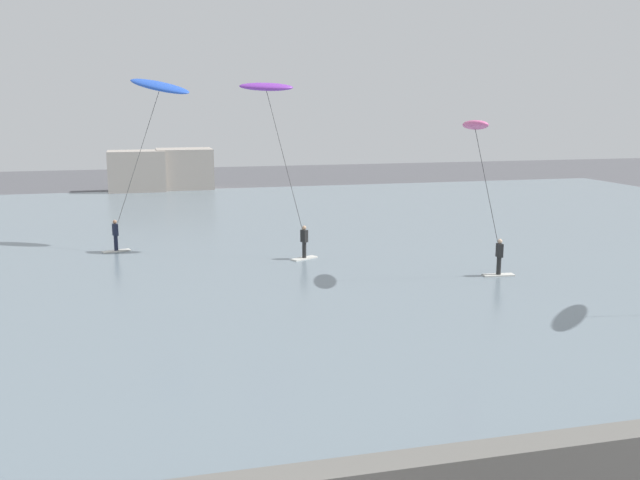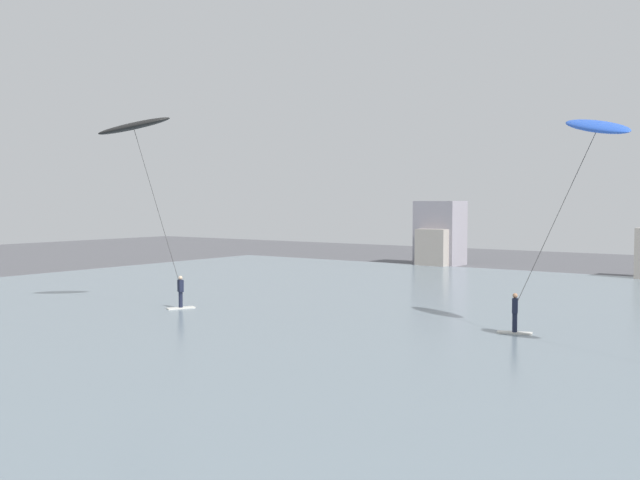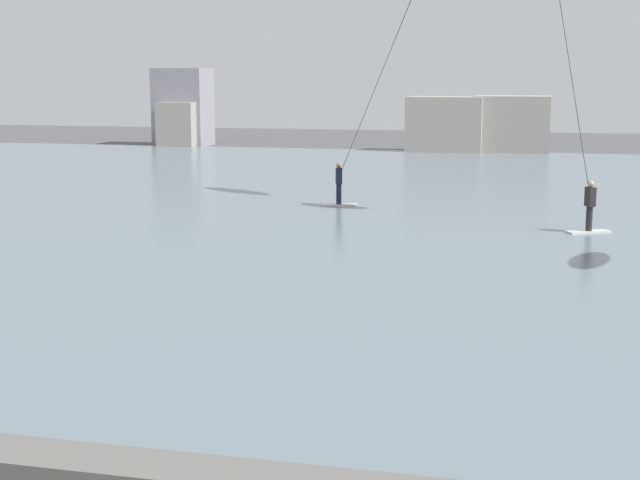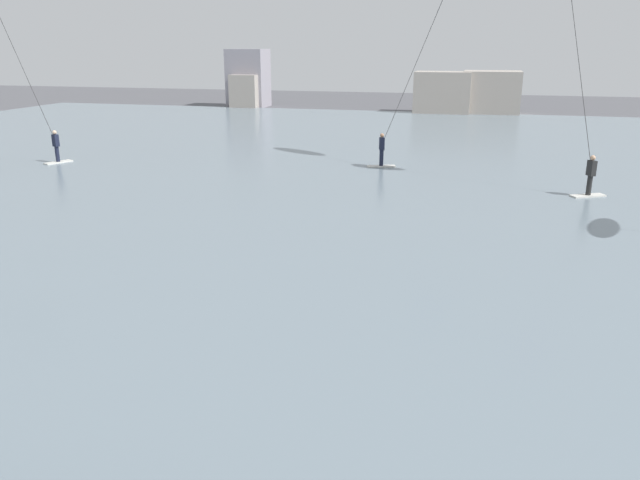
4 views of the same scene
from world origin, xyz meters
The scene contains 5 objects.
water_bay centered at (0.00, 30.18, 0.05)m, with size 84.00×52.00×0.10m, color slate.
far_shore_buildings centered at (-9.24, 57.16, 2.05)m, with size 27.45×4.88×5.47m.
kitesurfer_pink centered at (11.08, 19.53, 5.87)m, with size 2.89×2.69×6.93m.
kitesurfer_purple centered at (3.71, 27.37, 7.41)m, with size 3.45×3.67×8.62m.
kitesurfer_blue centered at (-1.73, 31.10, 7.84)m, with size 5.07×3.68×9.04m.
Camera 1 is at (-2.81, -7.68, 7.49)m, focal length 39.66 mm.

